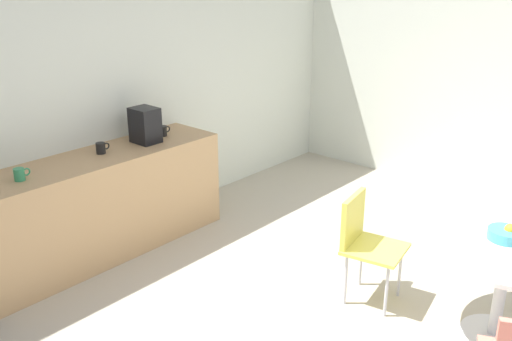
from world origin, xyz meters
TOP-DOWN VIEW (x-y plane):
  - wall_back at (0.00, 3.00)m, footprint 6.00×0.10m
  - counter_block at (-0.52, 2.65)m, footprint 2.28×0.60m
  - round_table at (0.52, -0.41)m, footprint 1.13×1.13m
  - chair_yellow at (0.35, 0.55)m, footprint 0.49×0.49m
  - fruit_bowl at (0.57, -0.38)m, footprint 0.24×0.24m
  - mug_white at (-0.45, 2.68)m, footprint 0.13×0.08m
  - mug_green at (0.23, 2.69)m, footprint 0.13×0.08m
  - mug_red at (-1.23, 2.60)m, footprint 0.13×0.08m
  - coffee_maker at (-0.00, 2.65)m, footprint 0.20×0.24m

SIDE VIEW (x-z plane):
  - counter_block at x=-0.52m, z-range 0.00..0.90m
  - chair_yellow at x=0.35m, z-range 0.11..0.94m
  - round_table at x=0.52m, z-range 0.23..0.95m
  - fruit_bowl at x=0.57m, z-range 0.71..0.82m
  - mug_white at x=-0.45m, z-range 0.90..1.00m
  - mug_green at x=0.23m, z-range 0.90..1.00m
  - mug_red at x=-1.23m, z-range 0.90..1.00m
  - coffee_maker at x=0.00m, z-range 0.90..1.22m
  - wall_back at x=0.00m, z-range 0.00..2.60m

